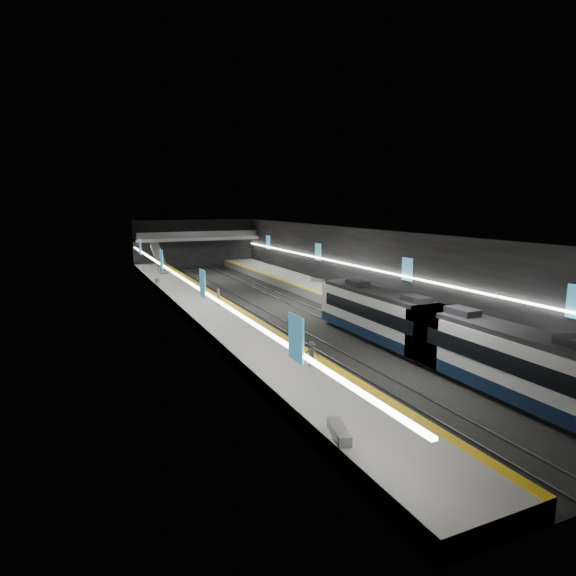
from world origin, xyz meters
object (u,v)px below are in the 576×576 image
passenger_right_a (499,339)px  passenger_left_b (311,354)px  bench_right_far (318,280)px  passenger_left_a (219,297)px  bench_left_far (157,280)px  escalator (159,258)px  train (436,333)px  bench_left_near (339,432)px

passenger_right_a → passenger_left_b: passenger_right_a is taller
bench_right_far → passenger_left_a: (-15.27, -8.48, 0.60)m
bench_left_far → passenger_right_a: bearing=-58.9°
escalator → bench_left_far: (-2.00, -9.72, -1.65)m
bench_right_far → train: bearing=-124.3°
escalator → passenger_left_a: 26.78m
passenger_left_a → escalator: bearing=-165.1°
escalator → passenger_left_b: (1.09, -45.80, -1.13)m
passenger_right_a → passenger_left_a: bearing=33.4°
passenger_left_b → bench_left_near: bearing=92.8°
bench_right_far → bench_left_far: bearing=132.9°
passenger_left_b → train: bearing=-162.5°
bench_left_near → passenger_left_a: passenger_left_a is taller
train → passenger_left_a: (-9.06, 19.85, -0.37)m
train → bench_right_far: 29.02m
train → passenger_left_b: size_ratio=17.55×
passenger_left_a → train: bearing=37.4°
train → escalator: 47.66m
passenger_left_a → bench_right_far: bearing=131.9°
bench_left_far → escalator: bearing=86.9°
bench_left_far → bench_right_far: (18.21, -8.55, -0.02)m
passenger_right_a → passenger_left_a: 25.11m
bench_left_far → passenger_left_a: bearing=-71.6°
bench_right_far → passenger_left_a: size_ratio=1.13×
passenger_left_b → escalator: bearing=-66.0°
train → bench_left_far: 38.79m
escalator → bench_left_far: escalator is taller
train → passenger_right_a: (3.95, -1.63, -0.42)m
passenger_left_a → passenger_left_b: passenger_left_a is taller
escalator → passenger_left_a: size_ratio=4.84×
bench_right_far → passenger_right_a: (-2.26, -29.96, 0.55)m
bench_right_far → passenger_left_b: (-15.12, -27.53, 0.54)m
train → passenger_right_a: size_ratio=17.33×
train → passenger_left_b: train is taller
bench_left_far → passenger_left_b: passenger_left_b is taller
bench_right_far → passenger_left_b: size_ratio=1.22×
train → passenger_left_a: size_ratio=16.25×
escalator → passenger_left_a: bearing=-88.0°
bench_left_near → passenger_left_a: size_ratio=1.22×
train → passenger_right_a: bearing=-22.4°
escalator → passenger_left_b: bearing=-88.6°
escalator → bench_left_far: bearing=-101.6°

